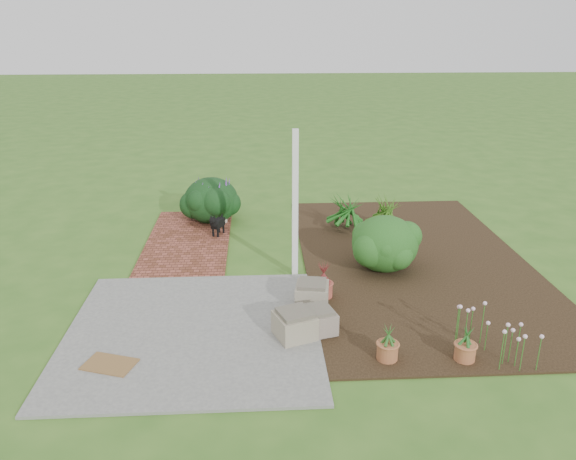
{
  "coord_description": "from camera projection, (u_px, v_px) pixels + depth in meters",
  "views": [
    {
      "loc": [
        -0.31,
        -8.67,
        4.08
      ],
      "look_at": [
        0.2,
        0.4,
        0.7
      ],
      "focal_mm": 35.0,
      "sensor_mm": 36.0,
      "label": 1
    }
  ],
  "objects": [
    {
      "name": "coir_doormat",
      "position": [
        110.0,
        364.0,
        7.03
      ],
      "size": [
        0.72,
        0.58,
        0.02
      ],
      "primitive_type": "cube",
      "rotation": [
        0.0,
        0.0,
        -0.32
      ],
      "color": "brown",
      "rests_on": "concrete_patio"
    },
    {
      "name": "evergreen_shrub",
      "position": [
        385.0,
        242.0,
        9.66
      ],
      "size": [
        1.42,
        1.42,
        0.97
      ],
      "primitive_type": "ellipsoid",
      "rotation": [
        0.0,
        0.0,
        -0.29
      ],
      "color": "#134410",
      "rests_on": "garden_bed"
    },
    {
      "name": "agapanthus_clump_front",
      "position": [
        346.0,
        208.0,
        11.54
      ],
      "size": [
        1.17,
        1.17,
        0.88
      ],
      "primitive_type": null,
      "rotation": [
        0.0,
        0.0,
        0.2
      ],
      "color": "#11430F",
      "rests_on": "garden_bed"
    },
    {
      "name": "stone_trough_mid",
      "position": [
        295.0,
        325.0,
        7.62
      ],
      "size": [
        0.64,
        0.64,
        0.33
      ],
      "primitive_type": "cube",
      "rotation": [
        0.0,
        0.0,
        0.36
      ],
      "color": "#7B6F5B",
      "rests_on": "concrete_patio"
    },
    {
      "name": "black_dog",
      "position": [
        217.0,
        223.0,
        11.2
      ],
      "size": [
        0.3,
        0.48,
        0.44
      ],
      "rotation": [
        0.0,
        0.0,
        -0.43
      ],
      "color": "black",
      "rests_on": "brick_path"
    },
    {
      "name": "veranda_post",
      "position": [
        295.0,
        205.0,
        9.22
      ],
      "size": [
        0.1,
        0.1,
        2.5
      ],
      "primitive_type": "cube",
      "color": "white",
      "rests_on": "ground"
    },
    {
      "name": "ground",
      "position": [
        278.0,
        277.0,
        9.55
      ],
      "size": [
        80.0,
        80.0,
        0.0
      ],
      "primitive_type": "plane",
      "color": "#37641F",
      "rests_on": "ground"
    },
    {
      "name": "garden_bed",
      "position": [
        414.0,
        261.0,
        10.14
      ],
      "size": [
        4.0,
        7.0,
        0.03
      ],
      "primitive_type": "cube",
      "color": "black",
      "rests_on": "ground"
    },
    {
      "name": "brick_path",
      "position": [
        188.0,
        240.0,
        11.09
      ],
      "size": [
        1.6,
        3.5,
        0.04
      ],
      "primitive_type": "cube",
      "color": "brown",
      "rests_on": "ground"
    },
    {
      "name": "purple_flowering_bush",
      "position": [
        211.0,
        199.0,
        12.06
      ],
      "size": [
        1.28,
        1.28,
        0.99
      ],
      "primitive_type": "ellipsoid",
      "rotation": [
        0.0,
        0.0,
        0.1
      ],
      "color": "black",
      "rests_on": "ground"
    },
    {
      "name": "terracotta_pot_bronze",
      "position": [
        323.0,
        289.0,
        8.77
      ],
      "size": [
        0.34,
        0.34,
        0.24
      ],
      "primitive_type": "cylinder",
      "rotation": [
        0.0,
        0.0,
        0.2
      ],
      "color": "#9E4435",
      "rests_on": "garden_bed"
    },
    {
      "name": "stone_trough_far",
      "position": [
        312.0,
        295.0,
        8.48
      ],
      "size": [
        0.56,
        0.56,
        0.32
      ],
      "primitive_type": "cube",
      "rotation": [
        0.0,
        0.0,
        -0.17
      ],
      "color": "gray",
      "rests_on": "concrete_patio"
    },
    {
      "name": "concrete_patio",
      "position": [
        193.0,
        331.0,
        7.84
      ],
      "size": [
        3.5,
        3.5,
        0.04
      ],
      "primitive_type": "cube",
      "color": "slate",
      "rests_on": "ground"
    },
    {
      "name": "agapanthus_clump_back",
      "position": [
        385.0,
        209.0,
        11.57
      ],
      "size": [
        1.17,
        1.17,
        0.83
      ],
      "primitive_type": null,
      "rotation": [
        0.0,
        0.0,
        -0.34
      ],
      "color": "#17420C",
      "rests_on": "garden_bed"
    },
    {
      "name": "stone_trough_near",
      "position": [
        317.0,
        321.0,
        7.75
      ],
      "size": [
        0.56,
        0.56,
        0.3
      ],
      "primitive_type": "cube",
      "rotation": [
        0.0,
        0.0,
        0.27
      ],
      "color": "#716456",
      "rests_on": "concrete_patio"
    },
    {
      "name": "terracotta_pot_small_left",
      "position": [
        465.0,
        352.0,
        7.13
      ],
      "size": [
        0.32,
        0.32,
        0.22
      ],
      "primitive_type": "cylinder",
      "rotation": [
        0.0,
        0.0,
        -0.23
      ],
      "color": "#A35C37",
      "rests_on": "garden_bed"
    },
    {
      "name": "terracotta_pot_small_right",
      "position": [
        387.0,
        351.0,
        7.14
      ],
      "size": [
        0.35,
        0.35,
        0.23
      ],
      "primitive_type": "cylinder",
      "rotation": [
        0.0,
        0.0,
        -0.37
      ],
      "color": "#9D5A35",
      "rests_on": "garden_bed"
    },
    {
      "name": "pink_flower_patch",
      "position": [
        493.0,
        331.0,
        7.21
      ],
      "size": [
        1.26,
        1.26,
        0.63
      ],
      "primitive_type": null,
      "rotation": [
        0.0,
        0.0,
        0.36
      ],
      "color": "#113D0F",
      "rests_on": "garden_bed"
    },
    {
      "name": "cream_ceramic_urn",
      "position": [
        219.0,
        212.0,
        11.99
      ],
      "size": [
        0.42,
        0.42,
        0.43
      ],
      "primitive_type": "cylinder",
      "rotation": [
        0.0,
        0.0,
        -0.38
      ],
      "color": "beige",
      "rests_on": "brick_path"
    }
  ]
}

